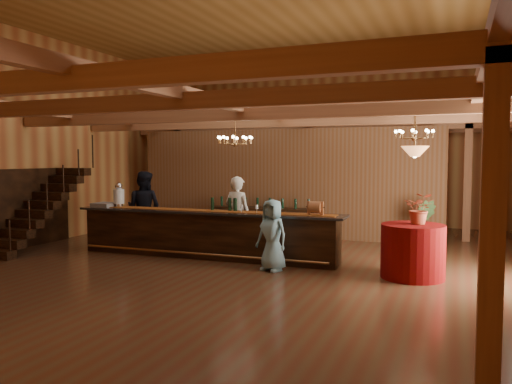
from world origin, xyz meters
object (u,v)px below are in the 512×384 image
at_px(chandelier_right, 414,134).
at_px(guest, 272,235).
at_px(staff_second, 144,208).
at_px(floor_plant, 421,224).
at_px(beverage_dispenser, 119,195).
at_px(bartender, 238,215).
at_px(raffle_drum, 315,207).
at_px(tasting_bar, 206,234).
at_px(round_table, 413,251).
at_px(backbar_shelf, 264,222).
at_px(pendant_lamp, 415,151).
at_px(chandelier_left, 235,140).

height_order(chandelier_right, guest, chandelier_right).
xyz_separation_m(staff_second, floor_plant, (6.74, 2.17, -0.34)).
height_order(beverage_dispenser, bartender, bartender).
relative_size(beverage_dispenser, raffle_drum, 1.76).
xyz_separation_m(tasting_bar, round_table, (4.56, -0.31, -0.03)).
xyz_separation_m(backbar_shelf, pendant_lamp, (4.34, -3.43, 1.97)).
distance_m(raffle_drum, bartender, 2.21).
height_order(tasting_bar, bartender, bartender).
bearing_deg(raffle_drum, round_table, -9.41).
relative_size(backbar_shelf, bartender, 1.66).
bearing_deg(chandelier_right, tasting_bar, -165.19).
xyz_separation_m(raffle_drum, round_table, (1.99, -0.33, -0.73)).
xyz_separation_m(beverage_dispenser, chandelier_right, (6.82, 1.18, 1.43)).
bearing_deg(round_table, floor_plant, 90.92).
bearing_deg(backbar_shelf, floor_plant, -3.99).
bearing_deg(chandelier_left, round_table, -10.36).
height_order(round_table, guest, guest).
xyz_separation_m(beverage_dispenser, bartender, (2.88, 0.71, -0.44)).
bearing_deg(staff_second, backbar_shelf, -142.46).
bearing_deg(round_table, guest, -171.51).
relative_size(staff_second, guest, 1.33).
height_order(chandelier_right, bartender, chandelier_right).
bearing_deg(staff_second, chandelier_right, 177.32).
distance_m(tasting_bar, round_table, 4.57).
distance_m(round_table, chandelier_left, 4.63).
bearing_deg(chandelier_left, guest, -40.53).
relative_size(backbar_shelf, staff_second, 1.58).
bearing_deg(chandelier_right, raffle_drum, -148.26).
bearing_deg(chandelier_right, beverage_dispenser, -170.15).
bearing_deg(chandelier_left, bartender, 102.68).
height_order(staff_second, guest, staff_second).
bearing_deg(tasting_bar, chandelier_right, 13.24).
bearing_deg(bartender, tasting_bar, 64.02).
height_order(raffle_drum, chandelier_right, chandelier_right).
distance_m(round_table, guest, 2.73).
bearing_deg(pendant_lamp, tasting_bar, 176.12).
bearing_deg(round_table, pendant_lamp, -90.00).
xyz_separation_m(raffle_drum, bartender, (-2.08, 0.67, -0.33)).
xyz_separation_m(pendant_lamp, guest, (-2.69, -0.40, -1.68)).
bearing_deg(backbar_shelf, beverage_dispenser, -131.83).
xyz_separation_m(round_table, pendant_lamp, (0.00, -0.00, 1.89)).
height_order(tasting_bar, chandelier_left, chandelier_left).
relative_size(tasting_bar, guest, 4.45).
distance_m(raffle_drum, round_table, 2.15).
height_order(raffle_drum, round_table, raffle_drum).
distance_m(pendant_lamp, staff_second, 7.03).
bearing_deg(floor_plant, tasting_bar, -146.66).
height_order(beverage_dispenser, staff_second, staff_second).
bearing_deg(guest, floor_plant, 71.62).
xyz_separation_m(tasting_bar, chandelier_left, (0.54, 0.42, 2.14)).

